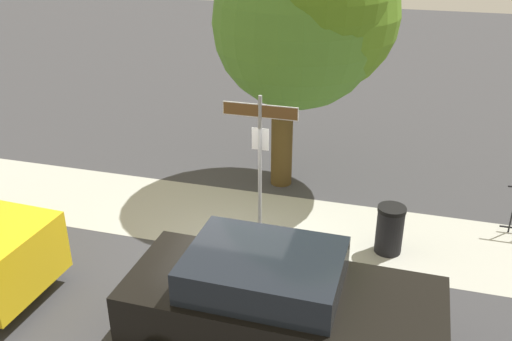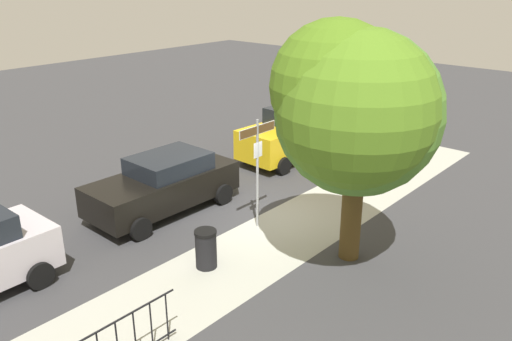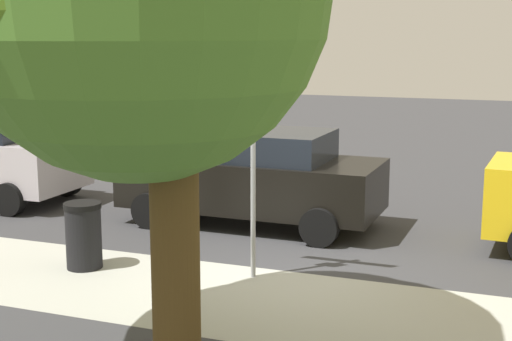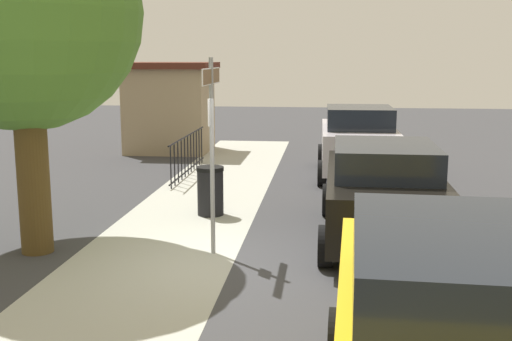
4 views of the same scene
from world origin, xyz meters
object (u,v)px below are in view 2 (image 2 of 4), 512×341
Objects in this scene: car_black at (164,184)px; trash_bin at (206,249)px; street_sign at (257,153)px; car_yellow at (292,133)px; shade_tree at (353,107)px.

car_black reaches higher than trash_bin.
street_sign reaches higher than car_black.
trash_bin is (1.42, 3.26, -0.38)m from car_black.
car_yellow is (-5.24, -2.79, -1.19)m from street_sign.
shade_tree is at bearing 48.81° from car_yellow.
car_yellow is 6.29m from car_black.
car_yellow is (-5.51, -5.80, -3.01)m from shade_tree.
shade_tree reaches higher than car_yellow.
car_black is (6.29, 0.03, -0.12)m from car_yellow.
shade_tree is 6.03× the size of trash_bin.
car_yellow is at bearing -179.03° from car_black.
car_yellow is 4.60× the size of trash_bin.
shade_tree is 8.55m from car_yellow.
car_black is (0.78, -5.77, -3.14)m from shade_tree.
shade_tree reaches higher than street_sign.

